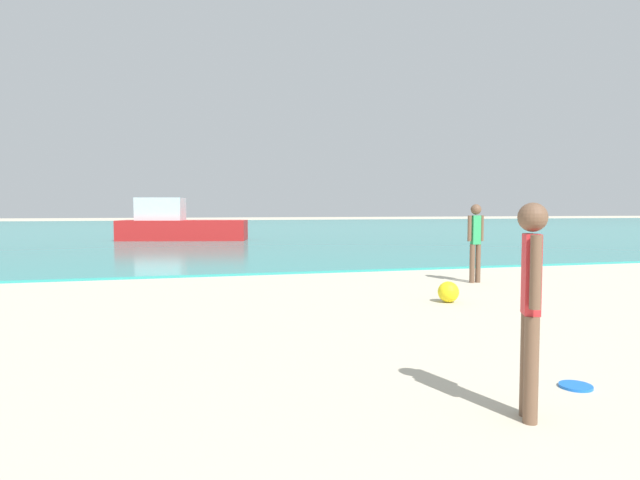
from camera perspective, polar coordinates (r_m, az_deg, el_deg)
water at (r=42.57m, az=-12.84°, el=1.20°), size 160.00×60.00×0.06m
person_standing at (r=4.26m, az=21.75°, el=-5.75°), size 0.22×0.35×1.63m
frisbee at (r=5.38m, az=25.83°, el=-13.98°), size 0.28×0.28×0.03m
person_distant at (r=11.81m, az=16.40°, el=0.19°), size 0.39×0.22×1.69m
boat_near at (r=26.75m, az=-14.99°, el=1.52°), size 6.35×3.24×2.06m
beach_ball at (r=9.27m, az=13.65°, el=-5.45°), size 0.36×0.36×0.36m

